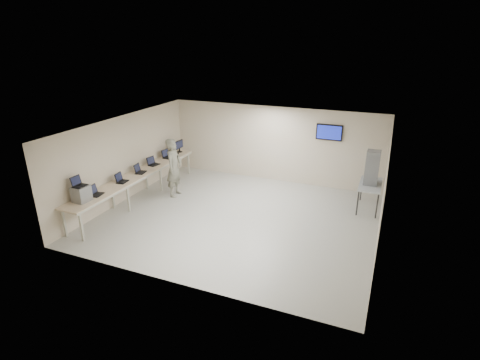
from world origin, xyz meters
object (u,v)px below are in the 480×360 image
at_px(side_table, 370,186).
at_px(equipment_box, 81,194).
at_px(workbench, 137,176).
at_px(soldier, 174,168).

bearing_deg(side_table, equipment_box, -148.18).
relative_size(equipment_box, side_table, 0.31).
distance_m(workbench, equipment_box, 2.36).
relative_size(equipment_box, soldier, 0.22).
bearing_deg(workbench, side_table, 16.68).
distance_m(workbench, soldier, 1.24).
bearing_deg(soldier, side_table, -82.22).
bearing_deg(soldier, equipment_box, 157.55).
relative_size(workbench, side_table, 4.24).
bearing_deg(soldier, workbench, 125.08).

